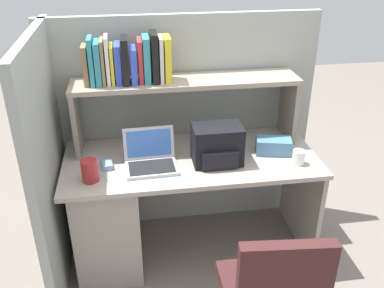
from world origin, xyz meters
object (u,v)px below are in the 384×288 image
Objects in this scene: backpack at (217,145)px; paper_cup at (298,157)px; snack_canister at (90,171)px; tissue_box at (273,146)px; computer_mouse at (107,165)px; laptop at (151,158)px.

paper_cup is (0.49, -0.10, -0.07)m from backpack.
paper_cup is at bearing 0.28° from snack_canister.
paper_cup is 0.19m from tissue_box.
computer_mouse is 0.47× the size of tissue_box.
laptop is 1.07× the size of backpack.
paper_cup is at bearing -11.20° from backpack.
snack_canister reaches higher than tissue_box.
computer_mouse is 1.16× the size of paper_cup.
laptop reaches higher than tissue_box.
tissue_box is at bearing 3.32° from laptop.
backpack is 1.36× the size of tissue_box.
computer_mouse is at bearing 176.66° from backpack.
backpack is at bearing -157.92° from tissue_box.
tissue_box is (0.38, 0.06, -0.07)m from backpack.
laptop is 2.43× the size of snack_canister.
computer_mouse is at bearing 173.31° from paper_cup.
backpack is 2.88× the size of computer_mouse.
computer_mouse is at bearing 57.66° from snack_canister.
laptop is 1.45× the size of tissue_box.
snack_canister is (-0.09, -0.14, 0.05)m from computer_mouse.
snack_canister is (-1.25, -0.01, 0.02)m from paper_cup.
tissue_box is 1.67× the size of snack_canister.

